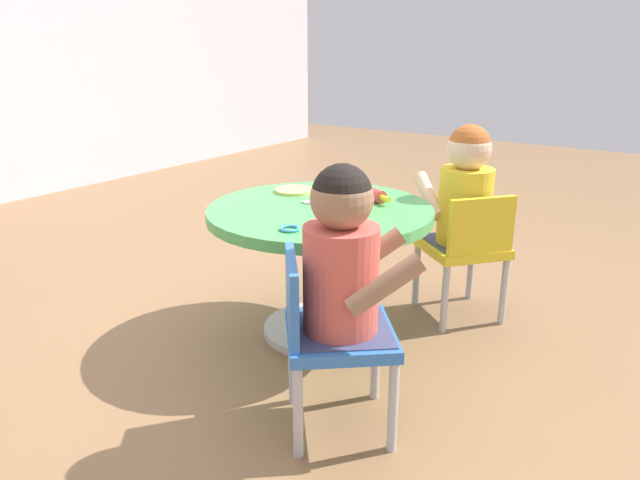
% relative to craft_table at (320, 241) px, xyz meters
% --- Properties ---
extents(ground_plane, '(10.00, 10.00, 0.00)m').
position_rel_craft_table_xyz_m(ground_plane, '(0.00, 0.00, -0.38)').
color(ground_plane, olive).
extents(craft_table, '(0.83, 0.83, 0.51)m').
position_rel_craft_table_xyz_m(craft_table, '(0.00, 0.00, 0.00)').
color(craft_table, silver).
rests_on(craft_table, ground).
extents(child_chair_left, '(0.42, 0.42, 0.54)m').
position_rel_craft_table_xyz_m(child_chair_left, '(-0.48, -0.36, -0.07)').
color(child_chair_left, '#B7B7BC').
rests_on(child_chair_left, ground).
extents(seated_child_left, '(0.43, 0.44, 0.51)m').
position_rel_craft_table_xyz_m(seated_child_left, '(-0.45, -0.39, 0.15)').
color(seated_child_left, '#3F4772').
rests_on(seated_child_left, ground).
extents(child_chair_right, '(0.42, 0.42, 0.54)m').
position_rel_craft_table_xyz_m(child_chair_right, '(0.44, -0.40, -0.07)').
color(child_chair_right, '#B7B7BC').
rests_on(child_chair_right, ground).
extents(seated_child_right, '(0.43, 0.44, 0.51)m').
position_rel_craft_table_xyz_m(seated_child_right, '(0.46, -0.37, 0.15)').
color(seated_child_right, '#3F4772').
rests_on(seated_child_right, ground).
extents(rolling_pin, '(0.12, 0.22, 0.05)m').
position_rel_craft_table_xyz_m(rolling_pin, '(0.20, -0.10, 0.16)').
color(rolling_pin, '#D83F3F').
rests_on(rolling_pin, craft_table).
extents(craft_scissors, '(0.08, 0.14, 0.01)m').
position_rel_craft_table_xyz_m(craft_scissors, '(0.00, 0.01, 0.13)').
color(craft_scissors, silver).
rests_on(craft_scissors, craft_table).
extents(playdough_blob_0, '(0.12, 0.12, 0.01)m').
position_rel_craft_table_xyz_m(playdough_blob_0, '(-0.17, -0.25, 0.14)').
color(playdough_blob_0, pink).
rests_on(playdough_blob_0, craft_table).
extents(playdough_blob_1, '(0.15, 0.15, 0.01)m').
position_rel_craft_table_xyz_m(playdough_blob_1, '(0.13, 0.22, 0.14)').
color(playdough_blob_1, '#F2CC72').
rests_on(playdough_blob_1, craft_table).
extents(cookie_cutter_0, '(0.07, 0.07, 0.01)m').
position_rel_craft_table_xyz_m(cookie_cutter_0, '(-0.29, -0.08, 0.14)').
color(cookie_cutter_0, '#3F99D8').
rests_on(cookie_cutter_0, craft_table).
extents(cookie_cutter_1, '(0.05, 0.05, 0.01)m').
position_rel_craft_table_xyz_m(cookie_cutter_1, '(0.27, 0.03, 0.14)').
color(cookie_cutter_1, '#D83FA5').
rests_on(cookie_cutter_1, craft_table).
extents(cookie_cutter_2, '(0.05, 0.05, 0.01)m').
position_rel_craft_table_xyz_m(cookie_cutter_2, '(0.04, -0.11, 0.14)').
color(cookie_cutter_2, '#4CB259').
rests_on(cookie_cutter_2, craft_table).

